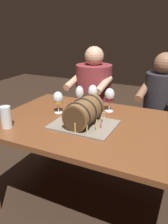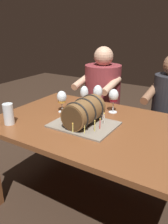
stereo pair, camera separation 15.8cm
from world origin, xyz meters
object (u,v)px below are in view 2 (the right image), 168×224
Objects in this scene: wine_glass_rose at (98,93)px; beer_pint at (9,115)px; wine_glass_amber at (62,98)px; person_seated_left at (102,106)px; dining_table at (95,136)px; wine_glass_empty at (84,93)px; person_seated_right at (167,123)px; barrel_cake at (84,113)px; wine_glass_red at (114,96)px.

wine_glass_rose is 0.74m from beer_pint.
wine_glass_amber is 0.15× the size of person_seated_left.
person_seated_left reaches higher than wine_glass_rose.
dining_table is 0.63m from beer_pint.
person_seated_right is at bearing 40.94° from wine_glass_empty.
barrel_cake is at bearing -129.10° from dining_table.
dining_table is 0.42m from wine_glass_rose.
barrel_cake is at bearing -24.60° from wine_glass_amber.
beer_pint is (-0.17, -0.39, -0.05)m from wine_glass_amber.
wine_glass_rose reaches higher than wine_glass_amber.
dining_table is at bearing 50.90° from barrel_cake.
barrel_cake is 0.35m from wine_glass_red.
wine_glass_rose is at bearing 164.97° from wine_glass_red.
wine_glass_rose is at bearing 116.40° from dining_table.
wine_glass_rose is 1.10× the size of wine_glass_amber.
barrel_cake is at bearing -58.40° from wine_glass_empty.
person_seated_left is (-0.18, 0.44, -0.28)m from wine_glass_rose.
beer_pint is at bearing -150.71° from barrel_cake.
wine_glass_empty is at bearing -79.65° from person_seated_left.
wine_glass_red is (0.06, 0.34, 0.04)m from barrel_cake.
wine_glass_amber is (-0.19, -0.25, -0.01)m from wine_glass_rose.
wine_glass_rose is at bearing 37.19° from wine_glass_empty.
wine_glass_rose is at bearing 53.37° from wine_glass_amber.
wine_glass_red reaches higher than wine_glass_amber.
person_seated_right is (0.59, 0.51, -0.33)m from wine_glass_empty.
barrel_cake is 0.96m from person_seated_right.
wine_glass_red is 0.41m from wine_glass_amber.
wine_glass_empty is 1.08× the size of wine_glass_amber.
dining_table is at bearing -91.64° from wine_glass_red.
wine_glass_empty is at bearing 134.93° from dining_table.
wine_glass_amber reaches higher than beer_pint.
wine_glass_empty is 0.59m from person_seated_left.
wine_glass_rose is (-0.16, 0.32, 0.22)m from dining_table.
barrel_cake is at bearing -74.92° from wine_glass_rose.
person_seated_right is (0.69, 0.70, -0.32)m from wine_glass_amber.
wine_glass_red is at bearing -54.38° from person_seated_left.
wine_glass_red is at bearing 88.36° from dining_table.
dining_table is 7.76× the size of wine_glass_empty.
wine_glass_red is at bearing -124.40° from person_seated_right.
barrel_cake is 0.37× the size of person_seated_left.
wine_glass_amber is at bearing -90.23° from person_seated_left.
beer_pint is at bearing -113.63° from wine_glass_amber.
person_seated_right is at bearing -0.05° from person_seated_left.
dining_table is 0.20m from barrel_cake.
wine_glass_red is 0.17m from wine_glass_rose.
person_seated_left is at bearing 80.89° from beer_pint.
wine_glass_empty reaches higher than dining_table.
person_seated_left reaches higher than wine_glass_amber.
dining_table is 9.72× the size of beer_pint.
person_seated_right is (0.86, 1.09, -0.27)m from beer_pint.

